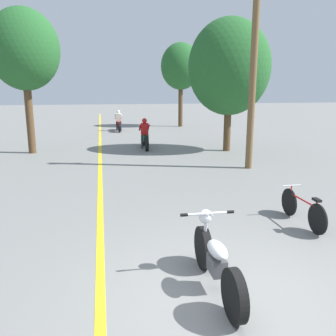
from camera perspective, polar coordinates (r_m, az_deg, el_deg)
ground_plane at (r=5.26m, az=9.29°, el=-19.93°), size 120.00×120.00×0.00m
lane_stripe_center at (r=16.61m, az=-10.85°, el=2.73°), size 0.14×48.00×0.01m
utility_pole at (r=12.86m, az=13.59°, el=16.56°), size 1.10×0.24×7.33m
roadside_tree_right_near at (r=16.39m, az=9.83°, el=15.63°), size 3.64×3.28×5.81m
roadside_tree_right_far at (r=26.75m, az=2.07°, el=15.93°), size 2.90×2.61×6.02m
roadside_tree_left at (r=16.74m, az=-22.10°, el=17.11°), size 2.94×2.65×6.08m
motorcycle_foreground at (r=5.25m, az=7.68°, el=-14.52°), size 0.83×2.05×1.00m
motorcycle_rider_lead at (r=16.96m, az=-3.76°, el=4.98°), size 0.50×2.18×1.43m
motorcycle_rider_far at (r=24.12m, az=-7.91°, el=7.15°), size 0.50×2.08×1.39m
bicycle_parked at (r=8.03m, az=20.78°, el=-6.15°), size 0.44×1.71×0.73m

